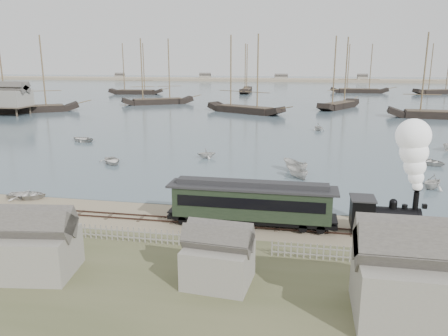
# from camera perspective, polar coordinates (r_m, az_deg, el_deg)

# --- Properties ---
(ground) EXTENTS (600.00, 600.00, 0.00)m
(ground) POSITION_cam_1_polar(r_m,az_deg,el_deg) (39.55, -0.13, -6.24)
(ground) COLOR tan
(ground) RESTS_ON ground
(harbor_water) EXTENTS (600.00, 336.00, 0.06)m
(harbor_water) POSITION_cam_1_polar(r_m,az_deg,el_deg) (207.01, 8.90, 10.06)
(harbor_water) COLOR #4B5F6C
(harbor_water) RESTS_ON ground
(rail_track) EXTENTS (120.00, 1.80, 0.16)m
(rail_track) POSITION_cam_1_polar(r_m,az_deg,el_deg) (37.70, -0.71, -7.22)
(rail_track) COLOR #3E2921
(rail_track) RESTS_ON ground
(picket_fence_west) EXTENTS (19.00, 0.10, 1.20)m
(picket_fence_west) POSITION_cam_1_polar(r_m,az_deg,el_deg) (35.16, -12.96, -9.29)
(picket_fence_west) COLOR gray
(picket_fence_west) RESTS_ON ground
(picket_fence_east) EXTENTS (15.00, 0.10, 1.20)m
(picket_fence_east) POSITION_cam_1_polar(r_m,az_deg,el_deg) (32.49, 19.84, -11.81)
(picket_fence_east) COLOR gray
(picket_fence_east) RESTS_ON ground
(shed_left) EXTENTS (5.00, 4.00, 4.10)m
(shed_left) POSITION_cam_1_polar(r_m,az_deg,el_deg) (32.03, -23.24, -12.52)
(shed_left) COLOR gray
(shed_left) RESTS_ON ground
(shed_mid) EXTENTS (4.00, 3.50, 3.60)m
(shed_mid) POSITION_cam_1_polar(r_m,az_deg,el_deg) (28.46, -0.75, -14.75)
(shed_mid) COLOR gray
(shed_mid) RESTS_ON ground
(shed_right) EXTENTS (6.00, 5.00, 5.10)m
(shed_right) POSITION_cam_1_polar(r_m,az_deg,el_deg) (26.97, 23.10, -17.74)
(shed_right) COLOR gray
(shed_right) RESTS_ON ground
(far_spit) EXTENTS (500.00, 20.00, 1.80)m
(far_spit) POSITION_cam_1_polar(r_m,az_deg,el_deg) (286.86, 9.49, 11.08)
(far_spit) COLOR tan
(far_spit) RESTS_ON ground
(locomotive) EXTENTS (7.22, 2.70, 9.01)m
(locomotive) POSITION_cam_1_polar(r_m,az_deg,el_deg) (36.61, 22.86, -2.21)
(locomotive) COLOR black
(locomotive) RESTS_ON ground
(passenger_coach) EXTENTS (14.05, 2.71, 3.41)m
(passenger_coach) POSITION_cam_1_polar(r_m,az_deg,el_deg) (36.56, 3.60, -4.41)
(passenger_coach) COLOR black
(passenger_coach) RESTS_ON ground
(beached_dinghy) EXTENTS (3.34, 4.26, 0.80)m
(beached_dinghy) POSITION_cam_1_polar(r_m,az_deg,el_deg) (48.39, -24.29, -3.21)
(beached_dinghy) COLOR beige
(beached_dinghy) RESTS_ON ground
(rowboat_0) EXTENTS (4.96, 4.72, 0.84)m
(rowboat_0) POSITION_cam_1_polar(r_m,az_deg,el_deg) (60.49, -14.44, 0.94)
(rowboat_0) COLOR beige
(rowboat_0) RESTS_ON harbor_water
(rowboat_1) EXTENTS (3.21, 3.39, 1.41)m
(rowboat_1) POSITION_cam_1_polar(r_m,az_deg,el_deg) (61.97, -2.29, 1.95)
(rowboat_1) COLOR beige
(rowboat_1) RESTS_ON harbor_water
(rowboat_2) EXTENTS (3.30, 3.13, 1.28)m
(rowboat_2) POSITION_cam_1_polar(r_m,az_deg,el_deg) (52.11, 9.54, -0.63)
(rowboat_2) COLOR beige
(rowboat_2) RESTS_ON harbor_water
(rowboat_3) EXTENTS (5.11, 5.20, 0.88)m
(rowboat_3) POSITION_cam_1_polar(r_m,az_deg,el_deg) (64.16, 25.27, 0.78)
(rowboat_3) COLOR beige
(rowboat_3) RESTS_ON harbor_water
(rowboat_4) EXTENTS (4.03, 4.03, 1.61)m
(rowboat_4) POSITION_cam_1_polar(r_m,az_deg,el_deg) (52.24, 25.58, -1.61)
(rowboat_4) COLOR beige
(rowboat_4) RESTS_ON harbor_water
(rowboat_6) EXTENTS (4.55, 5.25, 0.91)m
(rowboat_6) POSITION_cam_1_polar(r_m,az_deg,el_deg) (78.53, -18.06, 3.65)
(rowboat_6) COLOR beige
(rowboat_6) RESTS_ON harbor_water
(rowboat_7) EXTENTS (3.69, 3.57, 1.49)m
(rowboat_7) POSITION_cam_1_polar(r_m,az_deg,el_deg) (87.93, 12.23, 5.26)
(rowboat_7) COLOR beige
(rowboat_7) RESTS_ON harbor_water
(rowboat_8) EXTENTS (3.77, 3.83, 1.51)m
(rowboat_8) POSITION_cam_1_polar(r_m,az_deg,el_deg) (54.99, 9.24, 0.28)
(rowboat_8) COLOR beige
(rowboat_8) RESTS_ON harbor_water
(schooner_0) EXTENTS (24.21, 19.01, 20.00)m
(schooner_0) POSITION_cam_1_polar(r_m,az_deg,el_deg) (127.02, -24.57, 11.13)
(schooner_0) COLOR black
(schooner_0) RESTS_ON harbor_water
(schooner_1) EXTENTS (21.54, 15.50, 20.00)m
(schooner_1) POSITION_cam_1_polar(r_m,az_deg,el_deg) (138.97, -8.76, 12.35)
(schooner_1) COLOR black
(schooner_1) RESTS_ON harbor_water
(schooner_2) EXTENTS (22.12, 15.16, 20.00)m
(schooner_2) POSITION_cam_1_polar(r_m,az_deg,el_deg) (114.71, 2.80, 12.17)
(schooner_2) COLOR black
(schooner_2) RESTS_ON harbor_water
(schooner_3) EXTENTS (13.48, 19.51, 20.00)m
(schooner_3) POSITION_cam_1_polar(r_m,az_deg,el_deg) (129.30, 15.02, 11.93)
(schooner_3) COLOR black
(schooner_3) RESTS_ON harbor_water
(schooner_6) EXTENTS (21.70, 7.17, 20.00)m
(schooner_6) POSITION_cam_1_polar(r_m,az_deg,el_deg) (181.20, -11.59, 12.58)
(schooner_6) COLOR black
(schooner_6) RESTS_ON harbor_water
(schooner_7) EXTENTS (5.06, 18.88, 20.00)m
(schooner_7) POSITION_cam_1_polar(r_m,az_deg,el_deg) (185.22, 2.92, 12.86)
(schooner_7) COLOR black
(schooner_7) RESTS_ON harbor_water
(schooner_8) EXTENTS (23.27, 5.65, 20.00)m
(schooner_8) POSITION_cam_1_polar(r_m,az_deg,el_deg) (193.16, 17.42, 12.31)
(schooner_8) COLOR black
(schooner_8) RESTS_ON harbor_water
(schooner_9) EXTENTS (21.30, 13.40, 20.00)m
(schooner_9) POSITION_cam_1_polar(r_m,az_deg,el_deg) (199.20, 26.42, 11.54)
(schooner_9) COLOR black
(schooner_9) RESTS_ON harbor_water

